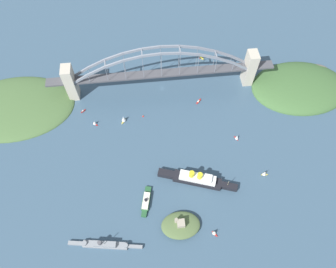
{
  "coord_description": "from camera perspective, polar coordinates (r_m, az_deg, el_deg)",
  "views": [
    {
      "loc": [
        21.93,
        283.19,
        343.38
      ],
      "look_at": [
        0.0,
        79.57,
        8.0
      ],
      "focal_mm": 34.22,
      "sensor_mm": 36.0,
      "label": 1
    }
  ],
  "objects": [
    {
      "name": "small_boat_1",
      "position": [
        404.58,
        12.19,
        -0.59
      ],
      "size": [
        5.28,
        6.8,
        7.94
      ],
      "color": "#B2231E",
      "rests_on": "ground"
    },
    {
      "name": "ocean_liner",
      "position": [
        369.13,
        5.17,
        -8.01
      ],
      "size": [
        89.2,
        36.49,
        20.32
      ],
      "color": "black",
      "rests_on": "ground"
    },
    {
      "name": "headland_west_shore",
      "position": [
        482.66,
        22.43,
        7.75
      ],
      "size": [
        132.27,
        94.53,
        27.02
      ],
      "color": "#3D6033",
      "rests_on": "ground"
    },
    {
      "name": "small_boat_5",
      "position": [
        417.95,
        -12.96,
        1.98
      ],
      "size": [
        6.76,
        6.27,
        7.47
      ],
      "color": "#B2231E",
      "rests_on": "ground"
    },
    {
      "name": "harbor_arch_bridge",
      "position": [
        423.29,
        -1.17,
        10.72
      ],
      "size": [
        296.53,
        18.33,
        71.95
      ],
      "color": "#BCB29E",
      "rests_on": "ground"
    },
    {
      "name": "channel_marker_buoy",
      "position": [
        417.31,
        -4.45,
        3.23
      ],
      "size": [
        2.2,
        2.2,
        2.75
      ],
      "color": "red",
      "rests_on": "ground"
    },
    {
      "name": "small_boat_2",
      "position": [
        388.59,
        16.84,
        -6.72
      ],
      "size": [
        7.84,
        4.57,
        9.49
      ],
      "color": "gold",
      "rests_on": "ground"
    },
    {
      "name": "seaplane_taxiing_near_bridge",
      "position": [
        483.99,
        5.97,
        13.35
      ],
      "size": [
        8.25,
        10.38,
        4.8
      ],
      "color": "#B7B7B2",
      "rests_on": "ground"
    },
    {
      "name": "headland_east_shore",
      "position": [
        471.3,
        -25.43,
        4.39
      ],
      "size": [
        158.43,
        108.01,
        17.8
      ],
      "color": "#476638",
      "rests_on": "ground"
    },
    {
      "name": "ground_plane",
      "position": [
        445.63,
        -1.11,
        8.17
      ],
      "size": [
        1400.0,
        1400.0,
        0.0
      ],
      "primitive_type": "plane",
      "color": "#385166"
    },
    {
      "name": "small_boat_4",
      "position": [
        353.74,
        8.29,
        -16.99
      ],
      "size": [
        6.05,
        6.91,
        8.13
      ],
      "color": "#B2231E",
      "rests_on": "ground"
    },
    {
      "name": "small_boat_0",
      "position": [
        412.88,
        -7.93,
        2.72
      ],
      "size": [
        7.14,
        8.9,
        10.7
      ],
      "color": "gold",
      "rests_on": "ground"
    },
    {
      "name": "naval_cruiser",
      "position": [
        354.44,
        -11.24,
        -18.77
      ],
      "size": [
        76.72,
        15.99,
        17.48
      ],
      "color": "gray",
      "rests_on": "ground"
    },
    {
      "name": "small_boat_3",
      "position": [
        435.2,
        -14.87,
        3.97
      ],
      "size": [
        6.06,
        5.43,
        2.59
      ],
      "color": "#B2231E",
      "rests_on": "ground"
    },
    {
      "name": "harbor_ferry_steamer",
      "position": [
        362.6,
        -3.92,
        -11.83
      ],
      "size": [
        13.83,
        35.44,
        8.02
      ],
      "color": "#23512D",
      "rests_on": "ground"
    },
    {
      "name": "small_boat_6",
      "position": [
        432.22,
        5.46,
        5.81
      ],
      "size": [
        7.72,
        8.49,
        2.36
      ],
      "color": "#B2231E",
      "rests_on": "ground"
    },
    {
      "name": "fort_island_mid_harbor",
      "position": [
        352.2,
        2.27,
        -15.91
      ],
      "size": [
        41.61,
        30.02,
        14.99
      ],
      "color": "#4C6038",
      "rests_on": "ground"
    }
  ]
}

